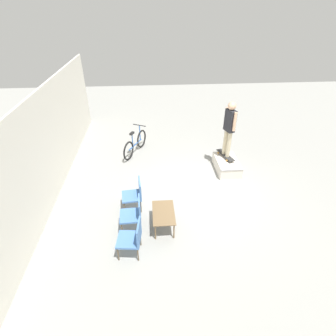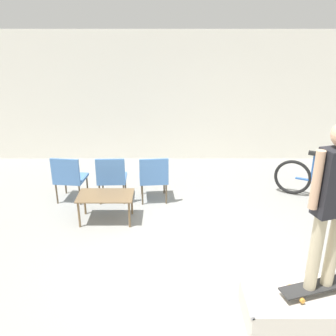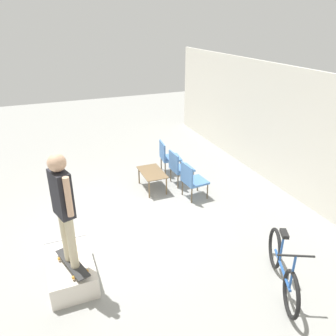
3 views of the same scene
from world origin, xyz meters
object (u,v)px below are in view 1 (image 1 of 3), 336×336
object	(u,v)px
bicycle	(135,144)
person_skater	(230,125)
patio_chair_right	(135,193)
patio_chair_center	(134,213)
skate_ramp_box	(227,165)
coffee_table	(164,214)
skateboard_on_ramp	(225,155)
patio_chair_left	(133,237)

from	to	relation	value
bicycle	person_skater	bearing A→B (deg)	-85.99
patio_chair_right	patio_chair_center	bearing A→B (deg)	-5.49
patio_chair_right	bicycle	distance (m)	3.15
person_skater	skate_ramp_box	bearing A→B (deg)	171.21
coffee_table	bicycle	bearing A→B (deg)	11.73
skate_ramp_box	person_skater	size ratio (longest dim) A/B	0.66
skate_ramp_box	bicycle	distance (m)	3.44
patio_chair_center	bicycle	distance (m)	3.93
skateboard_on_ramp	patio_chair_center	size ratio (longest dim) A/B	1.00
person_skater	bicycle	world-z (taller)	person_skater
skate_ramp_box	person_skater	world-z (taller)	person_skater
skateboard_on_ramp	patio_chair_right	size ratio (longest dim) A/B	1.00
patio_chair_center	patio_chair_right	distance (m)	0.78
patio_chair_left	patio_chair_center	world-z (taller)	same
coffee_table	patio_chair_right	xyz separation A→B (m)	(0.78, 0.73, 0.09)
skateboard_on_ramp	patio_chair_left	world-z (taller)	patio_chair_left
bicycle	patio_chair_left	bearing A→B (deg)	-153.08
skate_ramp_box	bicycle	xyz separation A→B (m)	(1.43, 3.12, 0.18)
skate_ramp_box	patio_chair_left	bearing A→B (deg)	137.21
skateboard_on_ramp	patio_chair_center	bearing A→B (deg)	114.46
patio_chair_center	bicycle	bearing A→B (deg)	178.86
patio_chair_right	skate_ramp_box	bearing A→B (deg)	114.01
patio_chair_left	bicycle	xyz separation A→B (m)	(4.71, 0.09, -0.13)
skate_ramp_box	skateboard_on_ramp	xyz separation A→B (m)	(0.19, 0.03, 0.28)
coffee_table	bicycle	world-z (taller)	bicycle
skateboard_on_ramp	coffee_table	xyz separation A→B (m)	(-2.69, 2.28, -0.05)
person_skater	coffee_table	bearing A→B (deg)	122.04
bicycle	patio_chair_right	bearing A→B (deg)	-152.57
patio_chair_left	bicycle	world-z (taller)	bicycle
person_skater	patio_chair_left	world-z (taller)	person_skater
patio_chair_right	bicycle	bearing A→B (deg)	176.04
coffee_table	skate_ramp_box	bearing A→B (deg)	-42.70
skateboard_on_ramp	bicycle	distance (m)	3.33
skateboard_on_ramp	person_skater	bearing A→B (deg)	-17.30
patio_chair_center	bicycle	size ratio (longest dim) A/B	0.56
patio_chair_left	patio_chair_right	xyz separation A→B (m)	(1.56, -0.00, 0.00)
patio_chair_left	patio_chair_right	world-z (taller)	same
person_skater	bicycle	size ratio (longest dim) A/B	1.16
patio_chair_center	bicycle	world-z (taller)	bicycle
skate_ramp_box	patio_chair_center	size ratio (longest dim) A/B	1.36
person_skater	coffee_table	size ratio (longest dim) A/B	2.00
skateboard_on_ramp	person_skater	size ratio (longest dim) A/B	0.49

